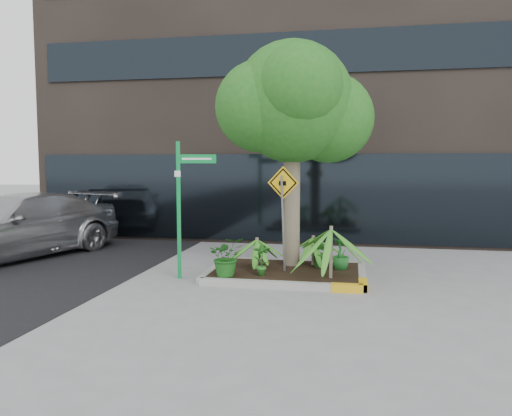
% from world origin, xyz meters
% --- Properties ---
extents(ground, '(80.00, 80.00, 0.00)m').
position_xyz_m(ground, '(0.00, 0.00, 0.00)').
color(ground, gray).
rests_on(ground, ground).
extents(asphalt_road, '(7.00, 80.00, 0.01)m').
position_xyz_m(asphalt_road, '(-6.50, 0.00, 0.01)').
color(asphalt_road, black).
rests_on(asphalt_road, ground).
extents(building, '(18.00, 8.00, 15.00)m').
position_xyz_m(building, '(0.50, 8.50, 7.50)').
color(building, '#2D2621').
rests_on(building, ground).
extents(planter, '(3.35, 2.36, 0.15)m').
position_xyz_m(planter, '(0.23, 0.27, 0.10)').
color(planter, '#9E9E99').
rests_on(planter, ground).
extents(tree, '(3.44, 3.05, 5.15)m').
position_xyz_m(tree, '(0.25, 0.85, 3.76)').
color(tree, gray).
rests_on(tree, ground).
extents(palm_front, '(1.17, 1.17, 1.30)m').
position_xyz_m(palm_front, '(1.17, -0.30, 1.12)').
color(palm_front, gray).
rests_on(palm_front, ground).
extents(palm_left, '(0.77, 0.77, 0.86)m').
position_xyz_m(palm_left, '(-0.43, 0.23, 0.79)').
color(palm_left, gray).
rests_on(palm_left, ground).
extents(palm_back, '(0.75, 0.75, 0.83)m').
position_xyz_m(palm_back, '(0.72, 0.91, 0.77)').
color(palm_back, gray).
rests_on(palm_back, ground).
extents(parked_car, '(4.04, 6.11, 1.64)m').
position_xyz_m(parked_car, '(-6.91, 1.13, 0.82)').
color(parked_car, '#ACABB0').
rests_on(parked_car, ground).
extents(shrub_a, '(0.94, 0.94, 0.81)m').
position_xyz_m(shrub_a, '(-0.90, -0.55, 0.56)').
color(shrub_a, '#1A5718').
rests_on(shrub_a, planter).
extents(shrub_b, '(0.54, 0.54, 0.68)m').
position_xyz_m(shrub_b, '(1.35, 0.53, 0.49)').
color(shrub_b, '#206D27').
rests_on(shrub_b, planter).
extents(shrub_c, '(0.41, 0.41, 0.67)m').
position_xyz_m(shrub_c, '(-0.21, -0.38, 0.48)').
color(shrub_c, '#2B7725').
rests_on(shrub_c, planter).
extents(shrub_d, '(0.47, 0.47, 0.68)m').
position_xyz_m(shrub_d, '(0.89, 0.67, 0.49)').
color(shrub_d, '#1E5719').
rests_on(shrub_d, planter).
extents(street_sign_post, '(1.04, 0.81, 2.88)m').
position_xyz_m(street_sign_post, '(-1.97, -0.23, 1.78)').
color(street_sign_post, '#0C873A').
rests_on(street_sign_post, ground).
extents(cattle_sign, '(0.67, 0.25, 2.22)m').
position_xyz_m(cattle_sign, '(0.16, 0.00, 1.65)').
color(cattle_sign, slate).
rests_on(cattle_sign, ground).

